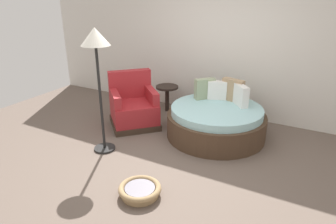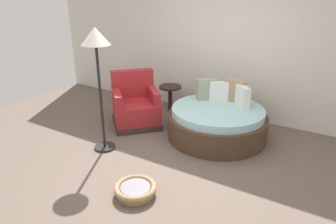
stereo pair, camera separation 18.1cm
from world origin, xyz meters
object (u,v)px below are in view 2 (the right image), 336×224
object	(u,v)px
side_table	(170,91)
round_daybed	(217,122)
red_armchair	(135,107)
pet_basket	(135,189)
floor_lamp	(96,49)

from	to	relation	value
side_table	round_daybed	bearing A→B (deg)	-25.44
red_armchair	side_table	size ratio (longest dim) A/B	2.17
red_armchair	pet_basket	bearing A→B (deg)	-53.62
red_armchair	pet_basket	xyz separation A→B (m)	(1.24, -1.68, -0.26)
round_daybed	pet_basket	distance (m)	1.98
pet_basket	side_table	bearing A→B (deg)	111.97
round_daybed	side_table	size ratio (longest dim) A/B	3.11
side_table	floor_lamp	bearing A→B (deg)	-92.23
pet_basket	floor_lamp	world-z (taller)	floor_lamp
red_armchair	side_table	xyz separation A→B (m)	(0.21, 0.87, 0.10)
red_armchair	floor_lamp	world-z (taller)	floor_lamp
round_daybed	floor_lamp	distance (m)	2.23
side_table	floor_lamp	xyz separation A→B (m)	(-0.07, -1.86, 1.11)
red_armchair	side_table	bearing A→B (deg)	76.36
red_armchair	pet_basket	size ratio (longest dim) A/B	2.21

